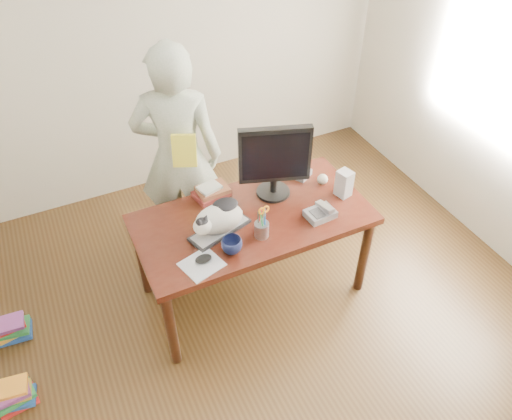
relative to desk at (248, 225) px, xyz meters
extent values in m
plane|color=black|center=(0.00, -0.68, -0.60)|extent=(4.50, 4.50, 0.00)
plane|color=silver|center=(0.00, 1.57, 0.75)|extent=(4.00, 0.00, 4.00)
cube|color=black|center=(0.00, -0.08, 0.12)|extent=(1.60, 0.80, 0.05)
cylinder|color=black|center=(-0.74, -0.42, -0.25)|extent=(0.07, 0.07, 0.70)
cylinder|color=black|center=(0.74, -0.42, -0.25)|extent=(0.07, 0.07, 0.70)
cylinder|color=black|center=(-0.74, 0.26, -0.25)|extent=(0.07, 0.07, 0.70)
cylinder|color=black|center=(0.74, 0.26, -0.25)|extent=(0.07, 0.07, 0.70)
cube|color=black|center=(0.00, 0.28, -0.20)|extent=(1.45, 0.03, 0.50)
cube|color=black|center=(-0.26, -0.11, 0.16)|extent=(0.45, 0.28, 0.02)
cube|color=#BCBCC1|center=(-0.26, -0.11, 0.17)|extent=(0.42, 0.25, 0.00)
ellipsoid|color=silver|center=(-0.26, -0.11, 0.26)|extent=(0.36, 0.29, 0.20)
ellipsoid|color=silver|center=(-0.39, -0.18, 0.30)|extent=(0.15, 0.14, 0.11)
ellipsoid|color=black|center=(-0.39, -0.18, 0.34)|extent=(0.10, 0.10, 0.04)
cone|color=black|center=(-0.41, -0.19, 0.36)|extent=(0.07, 0.07, 0.07)
cone|color=black|center=(-0.36, -0.18, 0.36)|extent=(0.07, 0.06, 0.07)
ellipsoid|color=black|center=(-0.20, -0.10, 0.34)|extent=(0.20, 0.18, 0.04)
cylinder|color=silver|center=(-0.12, -0.02, 0.19)|extent=(0.12, 0.11, 0.05)
cylinder|color=black|center=(0.24, 0.09, 0.16)|extent=(0.30, 0.30, 0.02)
cylinder|color=black|center=(0.24, 0.09, 0.22)|extent=(0.06, 0.06, 0.11)
cube|color=black|center=(0.23, 0.07, 0.49)|extent=(0.48, 0.21, 0.41)
cube|color=black|center=(0.22, 0.04, 0.49)|extent=(0.43, 0.15, 0.35)
cylinder|color=#96969B|center=(-0.03, -0.27, 0.20)|extent=(0.11, 0.11, 0.11)
cylinder|color=black|center=(-0.05, -0.26, 0.29)|extent=(0.03, 0.04, 0.16)
cylinder|color=#0C41AE|center=(-0.01, -0.28, 0.29)|extent=(0.02, 0.04, 0.16)
cylinder|color=red|center=(-0.03, -0.25, 0.29)|extent=(0.01, 0.04, 0.16)
cylinder|color=#1B8834|center=(-0.03, -0.29, 0.29)|extent=(0.03, 0.03, 0.16)
cylinder|color=#9D9DA1|center=(-0.02, -0.27, 0.30)|extent=(0.02, 0.03, 0.12)
cylinder|color=#9D9DA1|center=(-0.01, -0.27, 0.30)|extent=(0.02, 0.03, 0.12)
torus|color=orange|center=(-0.03, -0.27, 0.37)|extent=(0.05, 0.03, 0.05)
torus|color=orange|center=(0.00, -0.27, 0.37)|extent=(0.05, 0.03, 0.05)
cube|color=silver|center=(-0.47, -0.34, 0.15)|extent=(0.28, 0.27, 0.01)
ellipsoid|color=black|center=(-0.45, -0.32, 0.17)|extent=(0.12, 0.09, 0.04)
imported|color=black|center=(-0.26, -0.31, 0.20)|extent=(0.18, 0.18, 0.10)
cube|color=slate|center=(0.41, -0.27, 0.17)|extent=(0.21, 0.16, 0.05)
cube|color=#3B3B3E|center=(0.38, -0.29, 0.20)|extent=(0.08, 0.10, 0.01)
cube|color=#9D9DA1|center=(0.45, -0.26, 0.21)|extent=(0.06, 0.17, 0.06)
cube|color=#A9A9AB|center=(0.68, -0.14, 0.25)|extent=(0.11, 0.12, 0.20)
sphere|color=#EEE9CE|center=(0.62, 0.03, 0.19)|extent=(0.08, 0.08, 0.08)
cube|color=#531916|center=(-0.17, 0.25, 0.17)|extent=(0.27, 0.22, 0.04)
cube|color=brown|center=(-0.16, 0.25, 0.20)|extent=(0.23, 0.18, 0.03)
cube|color=silver|center=(-0.18, 0.25, 0.23)|extent=(0.18, 0.16, 0.02)
cube|color=slate|center=(0.50, 0.20, 0.17)|extent=(0.20, 0.22, 0.05)
cube|color=#3B3B3E|center=(0.52, 0.18, 0.20)|extent=(0.12, 0.12, 0.01)
imported|color=silver|center=(-0.28, 0.61, 0.29)|extent=(0.76, 0.65, 1.78)
cube|color=yellow|center=(-0.28, 0.44, 0.45)|extent=(0.19, 0.16, 0.23)
cube|color=red|center=(-1.75, -0.28, -0.59)|extent=(0.25, 0.19, 0.03)
cube|color=navy|center=(-1.74, -0.28, -0.56)|extent=(0.23, 0.18, 0.03)
cube|color=#26813E|center=(-1.76, -0.27, -0.53)|extent=(0.27, 0.22, 0.03)
cube|color=gold|center=(-1.75, -0.28, -0.49)|extent=(0.21, 0.16, 0.03)
cube|color=#793584|center=(-1.76, -0.29, -0.46)|extent=(0.23, 0.17, 0.03)
cube|color=orange|center=(-1.74, -0.27, -0.43)|extent=(0.21, 0.17, 0.03)
cube|color=navy|center=(-1.72, 0.27, -0.59)|extent=(0.25, 0.19, 0.03)
cube|color=orange|center=(-1.73, 0.28, -0.55)|extent=(0.22, 0.19, 0.03)
cube|color=#26813E|center=(-1.71, 0.27, -0.52)|extent=(0.24, 0.19, 0.03)
cube|color=red|center=(-1.72, 0.28, -0.49)|extent=(0.21, 0.16, 0.03)
cube|color=#793584|center=(-1.73, 0.27, -0.46)|extent=(0.22, 0.17, 0.03)
camera|label=1|loc=(-1.06, -2.35, 2.42)|focal=35.00mm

